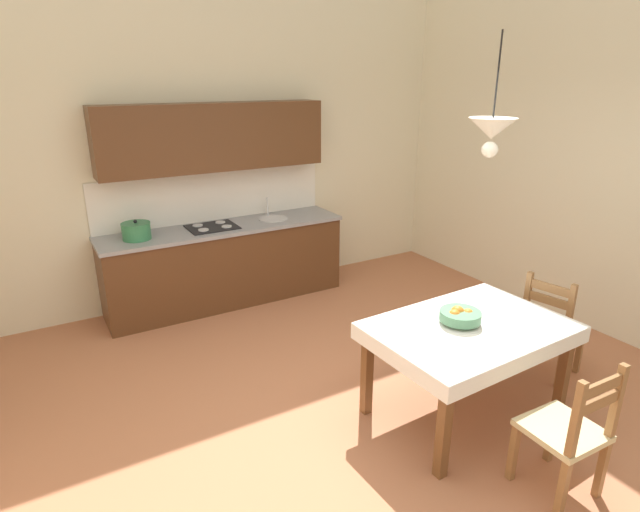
% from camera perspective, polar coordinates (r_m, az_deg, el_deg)
% --- Properties ---
extents(ground_plane, '(6.47, 6.35, 0.10)m').
position_cam_1_polar(ground_plane, '(4.15, 4.00, -18.10)').
color(ground_plane, '#B7704C').
extents(wall_back, '(6.47, 0.12, 4.14)m').
position_cam_1_polar(wall_back, '(5.95, -12.12, 15.12)').
color(wall_back, beige).
rests_on(wall_back, ground_plane).
extents(wall_right, '(0.12, 6.35, 4.14)m').
position_cam_1_polar(wall_right, '(5.60, 31.56, 12.53)').
color(wall_right, beige).
rests_on(wall_right, ground_plane).
extents(kitchen_cabinetry, '(2.69, 0.63, 2.20)m').
position_cam_1_polar(kitchen_cabinetry, '(5.84, -10.74, 2.96)').
color(kitchen_cabinetry, '#56331C').
rests_on(kitchen_cabinetry, ground_plane).
extents(dining_table, '(1.47, 1.03, 0.75)m').
position_cam_1_polar(dining_table, '(4.00, 16.12, -8.84)').
color(dining_table, brown).
rests_on(dining_table, ground_plane).
extents(dining_chair_camera_side, '(0.43, 0.43, 0.93)m').
position_cam_1_polar(dining_chair_camera_side, '(3.60, 25.76, -17.15)').
color(dining_chair_camera_side, '#D1BC89').
rests_on(dining_chair_camera_side, ground_plane).
extents(dining_chair_window_side, '(0.50, 0.50, 0.93)m').
position_cam_1_polar(dining_chair_window_side, '(4.84, 24.18, -7.22)').
color(dining_chair_window_side, '#D1BC89').
rests_on(dining_chair_window_side, ground_plane).
extents(fruit_bowl, '(0.30, 0.30, 0.12)m').
position_cam_1_polar(fruit_bowl, '(3.92, 15.21, -6.38)').
color(fruit_bowl, '#4C7F5B').
rests_on(fruit_bowl, dining_table).
extents(pendant_lamp, '(0.32, 0.32, 0.80)m').
position_cam_1_polar(pendant_lamp, '(3.73, 18.46, 13.07)').
color(pendant_lamp, black).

